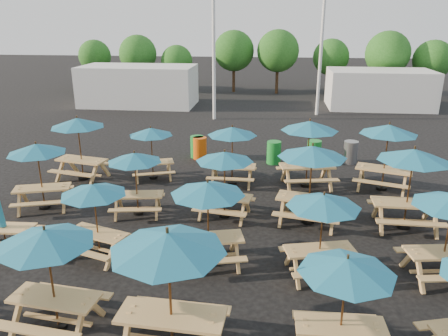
# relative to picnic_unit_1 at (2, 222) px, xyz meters

# --- Properties ---
(ground) EXTENTS (120.00, 120.00, 0.00)m
(ground) POSITION_rel_picnic_unit_1_xyz_m (5.51, 2.83, -0.86)
(ground) COLOR black
(ground) RESTS_ON ground
(picnic_unit_1) EXTENTS (1.69, 1.49, 2.09)m
(picnic_unit_1) POSITION_rel_picnic_unit_1_xyz_m (0.00, 0.00, 0.00)
(picnic_unit_1) COLOR tan
(picnic_unit_1) RESTS_ON ground
(picnic_unit_2) EXTENTS (2.31, 2.31, 2.25)m
(picnic_unit_2) POSITION_rel_picnic_unit_1_xyz_m (-0.34, 2.75, 1.07)
(picnic_unit_2) COLOR tan
(picnic_unit_2) RESTS_ON ground
(picnic_unit_3) EXTENTS (2.40, 2.40, 2.47)m
(picnic_unit_3) POSITION_rel_picnic_unit_1_xyz_m (-0.20, 5.56, 1.26)
(picnic_unit_3) COLOR tan
(picnic_unit_3) RESTS_ON ground
(picnic_unit_4) EXTENTS (2.06, 2.06, 2.27)m
(picnic_unit_4) POSITION_rel_picnic_unit_1_xyz_m (2.90, -2.88, 1.08)
(picnic_unit_4) COLOR tan
(picnic_unit_4) RESTS_ON ground
(picnic_unit_5) EXTENTS (2.13, 2.13, 2.07)m
(picnic_unit_5) POSITION_rel_picnic_unit_1_xyz_m (2.65, 0.00, 0.91)
(picnic_unit_5) COLOR tan
(picnic_unit_5) RESTS_ON ground
(picnic_unit_6) EXTENTS (1.96, 1.96, 2.09)m
(picnic_unit_6) POSITION_rel_picnic_unit_1_xyz_m (2.90, 2.66, 0.93)
(picnic_unit_6) COLOR tan
(picnic_unit_6) RESTS_ON ground
(picnic_unit_7) EXTENTS (2.15, 2.15, 2.07)m
(picnic_unit_7) POSITION_rel_picnic_unit_1_xyz_m (2.51, 5.95, 0.91)
(picnic_unit_7) COLOR tan
(picnic_unit_7) RESTS_ON ground
(picnic_unit_8) EXTENTS (2.21, 2.21, 2.55)m
(picnic_unit_8) POSITION_rel_picnic_unit_1_xyz_m (5.37, -3.28, 1.32)
(picnic_unit_8) COLOR tan
(picnic_unit_8) RESTS_ON ground
(picnic_unit_9) EXTENTS (2.26, 2.26, 2.27)m
(picnic_unit_9) POSITION_rel_picnic_unit_1_xyz_m (5.60, -0.08, 1.08)
(picnic_unit_9) COLOR tan
(picnic_unit_9) RESTS_ON ground
(picnic_unit_10) EXTENTS (2.07, 2.07, 2.18)m
(picnic_unit_10) POSITION_rel_picnic_unit_1_xyz_m (5.70, 2.78, 1.01)
(picnic_unit_10) COLOR tan
(picnic_unit_10) RESTS_ON ground
(picnic_unit_11) EXTENTS (1.89, 1.89, 2.25)m
(picnic_unit_11) POSITION_rel_picnic_unit_1_xyz_m (5.67, 5.67, 1.07)
(picnic_unit_11) COLOR tan
(picnic_unit_11) RESTS_ON ground
(picnic_unit_12) EXTENTS (1.77, 1.77, 2.11)m
(picnic_unit_12) POSITION_rel_picnic_unit_1_xyz_m (8.48, -3.05, 0.95)
(picnic_unit_12) COLOR tan
(picnic_unit_12) RESTS_ON ground
(picnic_unit_13) EXTENTS (2.13, 2.13, 2.15)m
(picnic_unit_13) POSITION_rel_picnic_unit_1_xyz_m (8.36, -0.29, 0.98)
(picnic_unit_13) COLOR tan
(picnic_unit_13) RESTS_ON ground
(picnic_unit_14) EXTENTS (2.42, 2.42, 2.50)m
(picnic_unit_14) POSITION_rel_picnic_unit_1_xyz_m (8.31, 2.62, 1.28)
(picnic_unit_14) COLOR tan
(picnic_unit_14) RESTS_ON ground
(picnic_unit_15) EXTENTS (2.44, 2.44, 2.54)m
(picnic_unit_15) POSITION_rel_picnic_unit_1_xyz_m (8.46, 5.74, 1.31)
(picnic_unit_15) COLOR tan
(picnic_unit_15) RESTS_ON ground
(picnic_unit_18) EXTENTS (2.10, 2.10, 2.51)m
(picnic_unit_18) POSITION_rel_picnic_unit_1_xyz_m (11.17, 2.59, 1.29)
(picnic_unit_18) COLOR tan
(picnic_unit_18) RESTS_ON ground
(picnic_unit_19) EXTENTS (2.57, 2.57, 2.48)m
(picnic_unit_19) POSITION_rel_picnic_unit_1_xyz_m (11.23, 5.72, 1.26)
(picnic_unit_19) COLOR tan
(picnic_unit_19) RESTS_ON ground
(waste_bin_0) EXTENTS (0.61, 0.61, 0.98)m
(waste_bin_0) POSITION_rel_picnic_unit_1_xyz_m (3.78, 8.89, -0.37)
(waste_bin_0) COLOR #18862B
(waste_bin_0) RESTS_ON ground
(waste_bin_1) EXTENTS (0.61, 0.61, 0.98)m
(waste_bin_1) POSITION_rel_picnic_unit_1_xyz_m (3.94, 8.68, -0.37)
(waste_bin_1) COLOR #D3520C
(waste_bin_1) RESTS_ON ground
(waste_bin_2) EXTENTS (0.61, 0.61, 0.98)m
(waste_bin_2) POSITION_rel_picnic_unit_1_xyz_m (7.24, 8.38, -0.37)
(waste_bin_2) COLOR #18862B
(waste_bin_2) RESTS_ON ground
(waste_bin_3) EXTENTS (0.61, 0.61, 0.98)m
(waste_bin_3) POSITION_rel_picnic_unit_1_xyz_m (8.98, 8.71, -0.37)
(waste_bin_3) COLOR #18862B
(waste_bin_3) RESTS_ON ground
(waste_bin_4) EXTENTS (0.61, 0.61, 0.98)m
(waste_bin_4) POSITION_rel_picnic_unit_1_xyz_m (10.55, 8.78, -0.37)
(waste_bin_4) COLOR gray
(waste_bin_4) RESTS_ON ground
(mast_0) EXTENTS (0.20, 0.20, 12.00)m
(mast_0) POSITION_rel_picnic_unit_1_xyz_m (3.51, 16.83, 5.14)
(mast_0) COLOR silver
(mast_0) RESTS_ON ground
(mast_1) EXTENTS (0.20, 0.20, 12.00)m
(mast_1) POSITION_rel_picnic_unit_1_xyz_m (10.01, 18.83, 5.14)
(mast_1) COLOR silver
(mast_1) RESTS_ON ground
(event_tent_0) EXTENTS (8.00, 4.00, 2.80)m
(event_tent_0) POSITION_rel_picnic_unit_1_xyz_m (-2.49, 20.83, 0.54)
(event_tent_0) COLOR silver
(event_tent_0) RESTS_ON ground
(event_tent_1) EXTENTS (7.00, 4.00, 2.60)m
(event_tent_1) POSITION_rel_picnic_unit_1_xyz_m (14.51, 21.83, 0.44)
(event_tent_1) COLOR silver
(event_tent_1) RESTS_ON ground
(tree_0) EXTENTS (2.80, 2.80, 4.24)m
(tree_0) POSITION_rel_picnic_unit_1_xyz_m (-8.56, 28.08, 1.97)
(tree_0) COLOR #382314
(tree_0) RESTS_ON ground
(tree_1) EXTENTS (3.11, 3.11, 4.72)m
(tree_1) POSITION_rel_picnic_unit_1_xyz_m (-4.23, 26.73, 2.29)
(tree_1) COLOR #382314
(tree_1) RESTS_ON ground
(tree_2) EXTENTS (2.59, 2.59, 3.93)m
(tree_2) POSITION_rel_picnic_unit_1_xyz_m (-0.88, 26.48, 1.77)
(tree_2) COLOR #382314
(tree_2) RESTS_ON ground
(tree_3) EXTENTS (3.36, 3.36, 5.09)m
(tree_3) POSITION_rel_picnic_unit_1_xyz_m (3.76, 27.54, 2.55)
(tree_3) COLOR #382314
(tree_3) RESTS_ON ground
(tree_4) EXTENTS (3.41, 3.41, 5.17)m
(tree_4) POSITION_rel_picnic_unit_1_xyz_m (7.41, 27.09, 2.60)
(tree_4) COLOR #382314
(tree_4) RESTS_ON ground
(tree_5) EXTENTS (2.94, 2.94, 4.45)m
(tree_5) POSITION_rel_picnic_unit_1_xyz_m (11.73, 27.50, 2.12)
(tree_5) COLOR #382314
(tree_5) RESTS_ON ground
(tree_6) EXTENTS (3.38, 3.38, 5.13)m
(tree_6) POSITION_rel_picnic_unit_1_xyz_m (15.74, 25.72, 2.57)
(tree_6) COLOR #382314
(tree_6) RESTS_ON ground
(tree_7) EXTENTS (2.95, 2.95, 4.48)m
(tree_7) POSITION_rel_picnic_unit_1_xyz_m (19.14, 25.75, 2.14)
(tree_7) COLOR #382314
(tree_7) RESTS_ON ground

